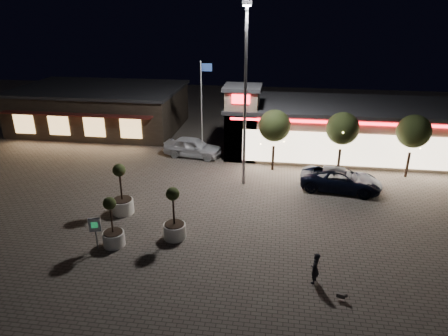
# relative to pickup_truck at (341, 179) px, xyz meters

# --- Properties ---
(ground) EXTENTS (90.00, 90.00, 0.00)m
(ground) POSITION_rel_pickup_truck_xyz_m (-8.80, -7.96, -0.77)
(ground) COLOR #60574E
(ground) RESTS_ON ground
(retail_building) EXTENTS (20.40, 8.40, 6.10)m
(retail_building) POSITION_rel_pickup_truck_xyz_m (0.70, 7.86, 1.44)
(retail_building) COLOR tan
(retail_building) RESTS_ON ground
(restaurant_building) EXTENTS (16.40, 11.00, 4.30)m
(restaurant_building) POSITION_rel_pickup_truck_xyz_m (-22.80, 12.02, 1.39)
(restaurant_building) COLOR #382D23
(restaurant_building) RESTS_ON ground
(floodlight_pole) EXTENTS (0.60, 0.40, 12.38)m
(floodlight_pole) POSITION_rel_pickup_truck_xyz_m (-6.80, 0.04, 6.25)
(floodlight_pole) COLOR gray
(floodlight_pole) RESTS_ON ground
(flagpole) EXTENTS (0.95, 0.10, 8.00)m
(flagpole) POSITION_rel_pickup_truck_xyz_m (-10.71, 5.04, 3.97)
(flagpole) COLOR white
(flagpole) RESTS_ON ground
(string_tree_a) EXTENTS (2.42, 2.42, 4.79)m
(string_tree_a) POSITION_rel_pickup_truck_xyz_m (-4.80, 3.04, 2.79)
(string_tree_a) COLOR #332319
(string_tree_a) RESTS_ON ground
(string_tree_b) EXTENTS (2.42, 2.42, 4.79)m
(string_tree_b) POSITION_rel_pickup_truck_xyz_m (0.20, 3.04, 2.79)
(string_tree_b) COLOR #332319
(string_tree_b) RESTS_ON ground
(string_tree_c) EXTENTS (2.42, 2.42, 4.79)m
(string_tree_c) POSITION_rel_pickup_truck_xyz_m (5.20, 3.04, 2.79)
(string_tree_c) COLOR #332319
(string_tree_c) RESTS_ON ground
(pickup_truck) EXTENTS (5.84, 3.28, 1.54)m
(pickup_truck) POSITION_rel_pickup_truck_xyz_m (0.00, 0.00, 0.00)
(pickup_truck) COLOR black
(pickup_truck) RESTS_ON ground
(white_sedan) EXTENTS (5.15, 2.67, 1.67)m
(white_sedan) POSITION_rel_pickup_truck_xyz_m (-11.64, 5.02, 0.07)
(white_sedan) COLOR silver
(white_sedan) RESTS_ON ground
(pedestrian) EXTENTS (0.53, 0.65, 1.55)m
(pedestrian) POSITION_rel_pickup_truck_xyz_m (-2.45, -10.56, 0.01)
(pedestrian) COLOR black
(pedestrian) RESTS_ON ground
(dog) EXTENTS (0.49, 0.26, 0.26)m
(dog) POSITION_rel_pickup_truck_xyz_m (-1.29, -11.65, -0.51)
(dog) COLOR #59514C
(dog) RESTS_ON ground
(planter_left) EXTENTS (1.33, 1.33, 3.27)m
(planter_left) POSITION_rel_pickup_truck_xyz_m (-13.80, -5.39, 0.24)
(planter_left) COLOR white
(planter_left) RESTS_ON ground
(planter_mid) EXTENTS (1.17, 1.17, 2.87)m
(planter_mid) POSITION_rel_pickup_truck_xyz_m (-12.93, -8.93, 0.12)
(planter_mid) COLOR white
(planter_mid) RESTS_ON ground
(planter_right) EXTENTS (1.25, 1.25, 3.08)m
(planter_right) POSITION_rel_pickup_truck_xyz_m (-9.88, -7.73, 0.18)
(planter_right) COLOR white
(planter_right) RESTS_ON ground
(valet_sign) EXTENTS (0.60, 0.23, 1.86)m
(valet_sign) POSITION_rel_pickup_truck_xyz_m (-13.67, -9.39, 0.53)
(valet_sign) COLOR gray
(valet_sign) RESTS_ON ground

